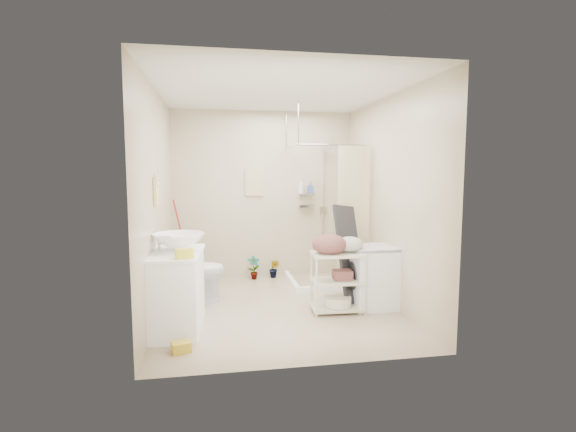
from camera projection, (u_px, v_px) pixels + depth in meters
name	position (u px, v px, depth m)	size (l,w,h in m)	color
floor	(279.00, 307.00, 5.13)	(3.20, 3.20, 0.00)	tan
ceiling	(278.00, 91.00, 4.86)	(2.80, 3.20, 0.04)	silver
wall_back	(264.00, 195.00, 6.56)	(2.80, 0.04, 2.60)	#C5B698
wall_front	(307.00, 216.00, 3.43)	(2.80, 0.04, 2.60)	#C5B698
wall_left	(157.00, 203.00, 4.76)	(0.04, 3.20, 2.60)	#C5B698
wall_right	(389.00, 201.00, 5.23)	(0.04, 3.20, 2.60)	#C5B698
vanity	(177.00, 291.00, 4.38)	(0.53, 0.94, 0.83)	white
sink	(179.00, 242.00, 4.40)	(0.54, 0.54, 0.18)	white
counter_basket	(184.00, 253.00, 4.01)	(0.16, 0.13, 0.09)	yellow
floor_basket	(181.00, 345.00, 3.85)	(0.25, 0.19, 0.13)	yellow
toilet	(193.00, 271.00, 5.34)	(0.44, 0.78, 0.80)	silver
mop	(180.00, 241.00, 6.27)	(0.12, 0.12, 1.24)	#B22924
potted_plant_a	(254.00, 268.00, 6.45)	(0.19, 0.13, 0.37)	brown
potted_plant_b	(274.00, 269.00, 6.56)	(0.16, 0.13, 0.29)	brown
hanging_towel	(254.00, 182.00, 6.50)	(0.28, 0.03, 0.42)	beige
towel_ring	(156.00, 189.00, 4.55)	(0.04, 0.22, 0.34)	#DACE7A
tp_holder	(163.00, 252.00, 4.88)	(0.08, 0.12, 0.14)	white
shower	(325.00, 213.00, 6.19)	(1.10, 1.10, 2.10)	white
shampoo_bottle_a	(301.00, 186.00, 6.55)	(0.09, 0.09, 0.24)	silver
shampoo_bottle_b	(310.00, 188.00, 6.58)	(0.08, 0.08, 0.18)	#375197
washing_machine	(372.00, 276.00, 5.13)	(0.51, 0.53, 0.75)	silver
laundry_rack	(338.00, 277.00, 4.93)	(0.62, 0.36, 0.85)	beige
ironing_board	(349.00, 253.00, 5.21)	(0.36, 0.11, 1.29)	black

